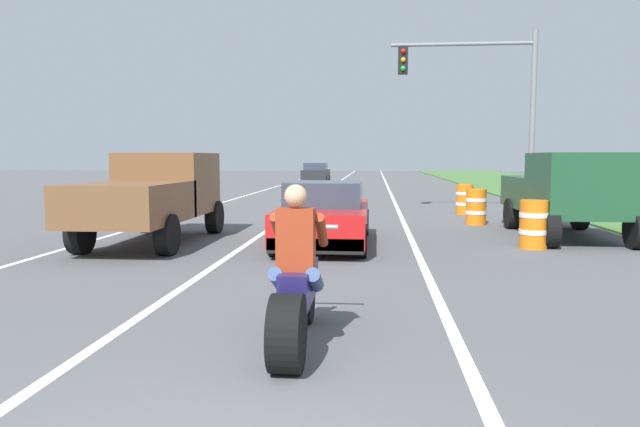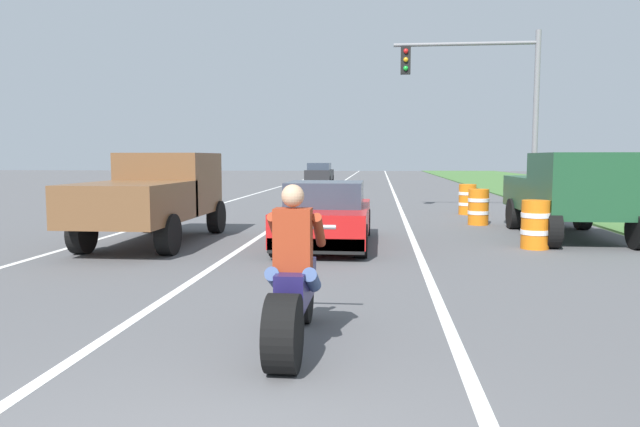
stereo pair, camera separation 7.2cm
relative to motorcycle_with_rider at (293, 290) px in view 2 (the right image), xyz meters
name	(u,v)px [view 2 (the right image)]	position (x,y,z in m)	size (l,w,h in m)	color
lane_stripe_left_solid	(219,204)	(-5.60, 17.40, -0.59)	(0.14, 120.00, 0.01)	white
lane_stripe_right_solid	(399,206)	(1.60, 17.40, -0.59)	(0.14, 120.00, 0.01)	white
lane_stripe_centre_dashed	(308,205)	(-2.00, 17.40, -0.59)	(0.14, 120.00, 0.01)	white
motorcycle_with_rider	(293,290)	(0.00, 0.00, 0.00)	(0.70, 2.21, 1.62)	black
sports_car_red	(326,216)	(-0.31, 6.84, 0.04)	(1.84, 4.30, 1.37)	red
pickup_truck_left_lane_brown	(155,193)	(-4.08, 6.87, 0.51)	(2.02, 4.80, 1.98)	brown
pickup_truck_right_shoulder_dark_green	(569,191)	(5.24, 8.62, 0.51)	(2.02, 4.80, 1.98)	#1E4C2D
traffic_light_mast_near	(491,93)	(4.45, 14.46, 3.41)	(4.75, 0.34, 6.00)	gray
construction_barrel_nearest	(535,224)	(4.03, 6.80, -0.09)	(0.58, 0.58, 1.00)	orange
construction_barrel_mid	(478,207)	(3.59, 11.07, -0.09)	(0.58, 0.58, 1.00)	orange
construction_barrel_far	(467,199)	(3.73, 14.08, -0.09)	(0.58, 0.58, 1.00)	orange
distant_car_far_ahead	(320,173)	(-3.48, 36.45, 0.18)	(1.80, 4.00, 1.50)	#262628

